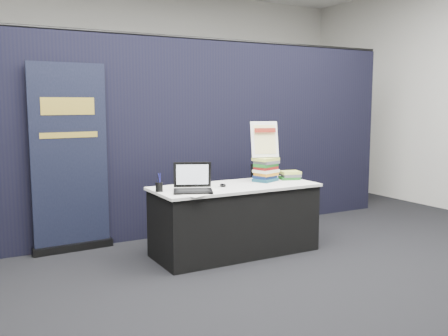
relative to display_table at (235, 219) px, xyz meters
The scene contains 15 objects.
floor 0.67m from the display_table, 90.00° to the right, with size 8.00×8.00×0.00m, color black.
wall_back 3.71m from the display_table, 90.00° to the left, with size 8.00×0.02×3.50m, color beige.
drape_partition 1.33m from the display_table, 90.00° to the left, with size 6.00×0.08×2.40m, color black.
display_table is the anchor object (origin of this frame).
laptop 0.74m from the display_table, 169.13° to the right, with size 0.46×0.44×0.29m.
mouse 0.42m from the display_table, behind, with size 0.06×0.10×0.03m, color black.
brochure_left 0.76m from the display_table, 153.95° to the right, with size 0.28×0.20×0.00m, color white.
brochure_mid 0.61m from the display_table, 167.86° to the right, with size 0.34×0.24×0.00m, color white.
brochure_right 0.60m from the display_table, 164.33° to the right, with size 0.29×0.20×0.00m, color white.
pen_cup 0.96m from the display_table, behind, with size 0.07×0.07×0.09m, color black.
book_stack_tall 0.69m from the display_table, 10.67° to the left, with size 0.29×0.26×0.27m.
book_stack_short 0.89m from the display_table, ahead, with size 0.26×0.22×0.10m.
info_sign 0.96m from the display_table, 14.34° to the left, with size 0.33×0.21×0.42m.
pullup_banner 1.88m from the display_table, 148.27° to the left, with size 0.88×0.14×2.06m.
stacking_chair 1.03m from the display_table, 33.89° to the left, with size 0.41×0.42×0.86m.
Camera 1 is at (-2.68, -4.03, 1.63)m, focal length 40.00 mm.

